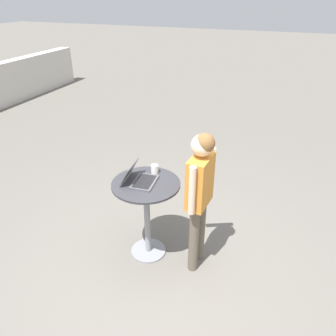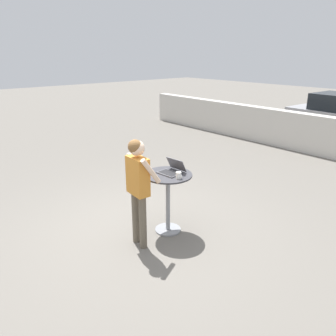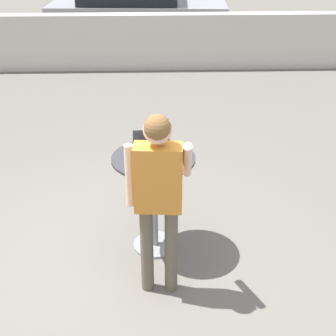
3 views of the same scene
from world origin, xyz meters
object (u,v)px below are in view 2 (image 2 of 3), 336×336
(laptop, at_px, (171,170))
(coffee_mug, at_px, (179,175))
(cafe_table, at_px, (168,191))
(standing_person, at_px, (138,181))

(laptop, height_order, coffee_mug, laptop)
(cafe_table, distance_m, standing_person, 0.69)
(coffee_mug, height_order, standing_person, standing_person)
(laptop, relative_size, coffee_mug, 3.09)
(cafe_table, xyz_separation_m, laptop, (-0.01, 0.08, 0.34))
(cafe_table, relative_size, standing_person, 0.60)
(cafe_table, bearing_deg, coffee_mug, -0.25)
(cafe_table, height_order, laptop, laptop)
(cafe_table, height_order, standing_person, standing_person)
(coffee_mug, xyz_separation_m, standing_person, (-0.21, -0.60, 0.00))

